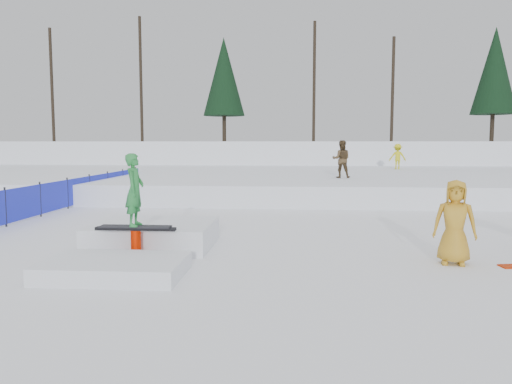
# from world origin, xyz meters

# --- Properties ---
(ground) EXTENTS (120.00, 120.00, 0.00)m
(ground) POSITION_xyz_m (0.00, 0.00, 0.00)
(ground) COLOR white
(snow_berm) EXTENTS (60.00, 14.00, 2.40)m
(snow_berm) POSITION_xyz_m (0.00, 30.00, 1.20)
(snow_berm) COLOR white
(snow_berm) RESTS_ON ground
(snow_midrise) EXTENTS (50.00, 18.00, 0.80)m
(snow_midrise) POSITION_xyz_m (0.00, 16.00, 0.40)
(snow_midrise) COLOR white
(snow_midrise) RESTS_ON ground
(safety_fence) EXTENTS (0.05, 16.00, 1.10)m
(safety_fence) POSITION_xyz_m (-6.50, 6.60, 0.55)
(safety_fence) COLOR #212CD4
(safety_fence) RESTS_ON ground
(treeline) EXTENTS (40.24, 4.22, 10.50)m
(treeline) POSITION_xyz_m (6.18, 28.28, 7.45)
(treeline) COLOR black
(treeline) RESTS_ON snow_berm
(walker_olive) EXTENTS (0.82, 0.66, 1.62)m
(walker_olive) POSITION_xyz_m (3.47, 11.46, 1.61)
(walker_olive) COLOR #483620
(walker_olive) RESTS_ON snow_midrise
(walker_ygreen) EXTENTS (0.97, 0.61, 1.45)m
(walker_ygreen) POSITION_xyz_m (7.36, 18.87, 1.52)
(walker_ygreen) COLOR yellow
(walker_ygreen) RESTS_ON snow_midrise
(spectator_yellow) EXTENTS (0.89, 0.69, 1.62)m
(spectator_yellow) POSITION_xyz_m (4.50, -0.63, 0.81)
(spectator_yellow) COLOR #C18C23
(spectator_yellow) RESTS_ON ground
(jib_rail_feature) EXTENTS (2.60, 4.40, 2.11)m
(jib_rail_feature) POSITION_xyz_m (-1.67, -0.20, 0.30)
(jib_rail_feature) COLOR white
(jib_rail_feature) RESTS_ON ground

